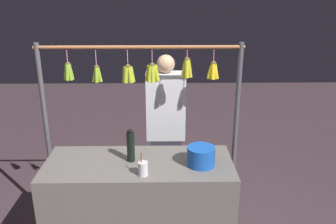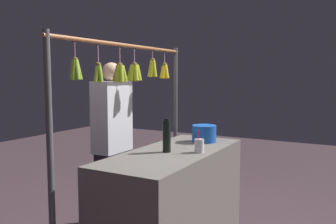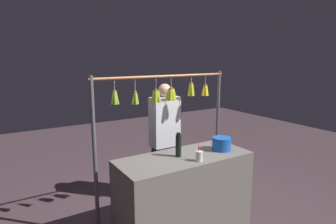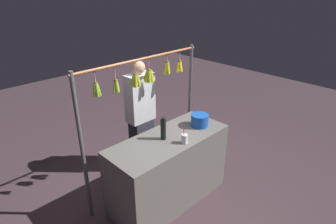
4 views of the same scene
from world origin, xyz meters
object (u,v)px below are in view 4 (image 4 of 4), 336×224
Objects in this scene: water_bottle at (163,129)px; vendor_person at (141,118)px; drink_cup at (185,139)px; blue_bucket at (200,120)px.

water_bottle is 0.17× the size of vendor_person.
water_bottle is 1.50× the size of drink_cup.
blue_bucket is at bearing -161.06° from drink_cup.
vendor_person is (-0.18, -1.01, -0.15)m from drink_cup.
vendor_person is at bearing -72.33° from blue_bucket.
vendor_person reaches higher than water_bottle.
blue_bucket is 0.14× the size of vendor_person.
drink_cup is at bearing 115.12° from water_bottle.
water_bottle is at bearing -7.96° from blue_bucket.
blue_bucket is at bearing 172.04° from water_bottle.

